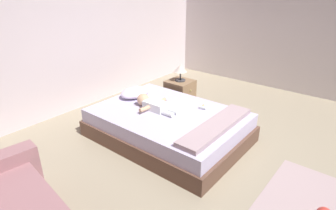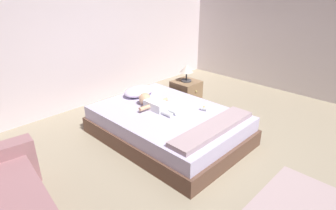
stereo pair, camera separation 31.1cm
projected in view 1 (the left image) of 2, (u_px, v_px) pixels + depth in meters
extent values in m
plane|color=gray|center=(240.00, 166.00, 3.35)|extent=(8.00, 8.00, 0.00)
cube|color=silver|center=(76.00, 22.00, 4.50)|extent=(8.00, 0.12, 2.87)
cube|color=silver|center=(325.00, 18.00, 4.91)|extent=(0.12, 6.00, 2.87)
cube|color=brown|center=(168.00, 131.00, 3.92)|extent=(1.45, 2.05, 0.22)
cube|color=silver|center=(168.00, 118.00, 3.84)|extent=(1.39, 1.97, 0.19)
ellipsoid|color=silver|center=(135.00, 92.00, 4.28)|extent=(0.50, 0.35, 0.13)
cube|color=white|center=(156.00, 106.00, 3.84)|extent=(0.20, 0.33, 0.12)
sphere|color=tan|center=(143.00, 100.00, 3.97)|extent=(0.17, 0.17, 0.17)
cylinder|color=tan|center=(145.00, 109.00, 3.75)|extent=(0.17, 0.07, 0.06)
cylinder|color=tan|center=(161.00, 101.00, 3.99)|extent=(0.16, 0.06, 0.06)
cylinder|color=white|center=(167.00, 113.00, 3.68)|extent=(0.06, 0.18, 0.06)
cylinder|color=white|center=(172.00, 111.00, 3.75)|extent=(0.06, 0.18, 0.06)
cube|color=#B136B1|center=(160.00, 101.00, 4.14)|extent=(0.03, 0.13, 0.01)
cube|color=white|center=(157.00, 99.00, 4.18)|extent=(0.02, 0.03, 0.01)
cube|color=#886848|center=(180.00, 93.00, 4.93)|extent=(0.42, 0.42, 0.45)
sphere|color=tan|center=(191.00, 91.00, 4.76)|extent=(0.03, 0.03, 0.03)
cylinder|color=#333338|center=(180.00, 80.00, 4.84)|extent=(0.18, 0.18, 0.02)
cylinder|color=#333338|center=(180.00, 76.00, 4.80)|extent=(0.02, 0.02, 0.14)
cone|color=beige|center=(180.00, 68.00, 4.75)|extent=(0.23, 0.23, 0.13)
cube|color=#AC9494|center=(314.00, 209.00, 2.72)|extent=(1.31, 0.98, 0.01)
cube|color=#A99096|center=(216.00, 126.00, 3.36)|extent=(1.31, 0.29, 0.06)
cylinder|color=white|center=(203.00, 107.00, 3.87)|extent=(0.07, 0.10, 0.05)
cone|color=#EEB769|center=(203.00, 105.00, 3.86)|extent=(0.04, 0.04, 0.02)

